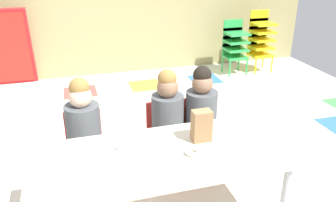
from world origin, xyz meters
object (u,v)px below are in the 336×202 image
at_px(donut_powdered_on_plate, 123,145).
at_px(paper_bag_brown, 202,126).
at_px(craft_table, 162,160).
at_px(seated_child_near_camera, 83,124).
at_px(paper_plate_near_edge, 124,148).
at_px(kid_chair_green_stack, 235,44).
at_px(seated_child_middle_seat, 167,113).
at_px(kid_chair_yellow_stack, 261,38).
at_px(seated_child_far_right, 201,109).
at_px(donut_powdered_loose, 193,152).

bearing_deg(donut_powdered_on_plate, paper_bag_brown, -3.85).
height_order(craft_table, seated_child_near_camera, seated_child_near_camera).
height_order(paper_plate_near_edge, donut_powdered_on_plate, donut_powdered_on_plate).
bearing_deg(kid_chair_green_stack, seated_child_middle_seat, -127.31).
xyz_separation_m(seated_child_near_camera, paper_plate_near_edge, (0.23, -0.46, 0.01)).
distance_m(craft_table, kid_chair_yellow_stack, 3.68).
distance_m(seated_child_near_camera, kid_chair_green_stack, 3.27).
height_order(seated_child_far_right, donut_powdered_loose, seated_child_far_right).
bearing_deg(kid_chair_green_stack, seated_child_far_right, -122.30).
bearing_deg(paper_plate_near_edge, paper_bag_brown, -3.85).
height_order(craft_table, donut_powdered_loose, donut_powdered_loose).
bearing_deg(seated_child_far_right, kid_chair_yellow_stack, 50.51).
bearing_deg(craft_table, seated_child_middle_seat, 70.52).
bearing_deg(seated_child_middle_seat, kid_chair_yellow_stack, 46.35).
height_order(seated_child_near_camera, kid_chair_yellow_stack, seated_child_near_camera).
height_order(seated_child_far_right, kid_chair_yellow_stack, seated_child_far_right).
xyz_separation_m(kid_chair_yellow_stack, donut_powdered_on_plate, (-2.58, -2.71, 0.07)).
bearing_deg(paper_bag_brown, kid_chair_green_stack, 59.54).
bearing_deg(paper_bag_brown, paper_plate_near_edge, 176.15).
bearing_deg(paper_bag_brown, seated_child_far_right, 68.74).
distance_m(seated_child_middle_seat, donut_powdered_loose, 0.65).
height_order(kid_chair_yellow_stack, donut_powdered_loose, kid_chair_yellow_stack).
distance_m(kid_chair_green_stack, donut_powdered_on_plate, 3.46).
height_order(paper_bag_brown, donut_powdered_loose, paper_bag_brown).
bearing_deg(paper_bag_brown, seated_child_middle_seat, 101.16).
height_order(seated_child_far_right, donut_powdered_on_plate, seated_child_far_right).
bearing_deg(craft_table, donut_powdered_on_plate, 150.59).
relative_size(kid_chair_green_stack, donut_powdered_loose, 7.64).
height_order(seated_child_far_right, paper_plate_near_edge, seated_child_far_right).
distance_m(paper_plate_near_edge, donut_powdered_on_plate, 0.02).
bearing_deg(donut_powdered_loose, seated_child_near_camera, 135.05).
relative_size(seated_child_far_right, paper_bag_brown, 4.17).
bearing_deg(paper_plate_near_edge, seated_child_far_right, 32.46).
xyz_separation_m(craft_table, seated_child_middle_seat, (0.21, 0.59, 0.04)).
relative_size(seated_child_middle_seat, kid_chair_yellow_stack, 1.00).
bearing_deg(donut_powdered_loose, kid_chair_green_stack, 59.13).
bearing_deg(kid_chair_yellow_stack, paper_plate_near_edge, -133.58).
bearing_deg(seated_child_near_camera, seated_child_far_right, 0.00).
height_order(seated_child_middle_seat, kid_chair_green_stack, seated_child_middle_seat).
relative_size(kid_chair_green_stack, paper_bag_brown, 3.64).
bearing_deg(craft_table, donut_powdered_loose, -17.12).
distance_m(seated_child_far_right, paper_plate_near_edge, 0.86).
bearing_deg(seated_child_middle_seat, paper_plate_near_edge, -133.24).
height_order(seated_child_near_camera, paper_bag_brown, seated_child_near_camera).
height_order(kid_chair_green_stack, donut_powdered_loose, kid_chair_green_stack).
xyz_separation_m(seated_child_near_camera, paper_bag_brown, (0.76, -0.50, 0.12)).
relative_size(paper_bag_brown, donut_powdered_loose, 2.10).
bearing_deg(donut_powdered_on_plate, seated_child_middle_seat, 46.76).
bearing_deg(donut_powdered_loose, paper_plate_near_edge, 155.93).
xyz_separation_m(seated_child_near_camera, donut_powdered_on_plate, (0.23, -0.46, 0.03)).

